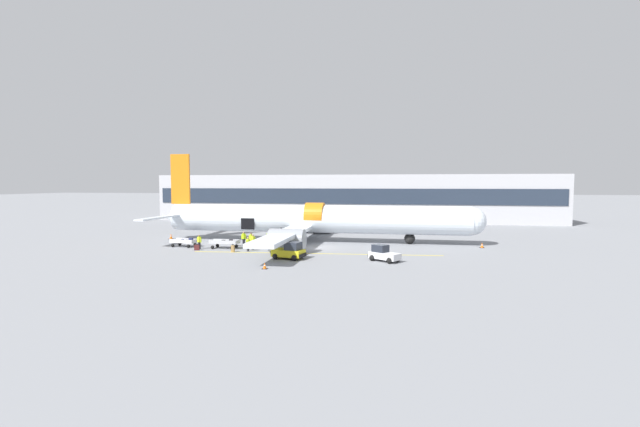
{
  "coord_description": "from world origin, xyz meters",
  "views": [
    {
      "loc": [
        8.86,
        -47.01,
        7.27
      ],
      "look_at": [
        -0.24,
        3.22,
        3.67
      ],
      "focal_mm": 24.0,
      "sensor_mm": 36.0,
      "label": 1
    }
  ],
  "objects_px": {
    "baggage_tug_lead": "(290,252)",
    "baggage_cart_loading": "(226,244)",
    "ground_crew_supervisor": "(253,241)",
    "ground_crew_loader_a": "(268,239)",
    "suitcase_on_tarmac_upright": "(233,249)",
    "baggage_tug_mid": "(383,254)",
    "baggage_cart_queued": "(185,243)",
    "ground_crew_loader_b": "(251,239)",
    "ground_crew_helper": "(244,238)",
    "airplane": "(311,220)",
    "ground_crew_driver": "(199,241)",
    "ground_crew_marshal": "(248,244)",
    "suitcase_on_tarmac_spare": "(197,247)"
  },
  "relations": [
    {
      "from": "baggage_cart_loading",
      "to": "ground_crew_supervisor",
      "type": "height_order",
      "value": "ground_crew_supervisor"
    },
    {
      "from": "ground_crew_supervisor",
      "to": "ground_crew_helper",
      "type": "height_order",
      "value": "ground_crew_supervisor"
    },
    {
      "from": "ground_crew_loader_a",
      "to": "suitcase_on_tarmac_upright",
      "type": "distance_m",
      "value": 5.13
    },
    {
      "from": "ground_crew_supervisor",
      "to": "ground_crew_loader_a",
      "type": "bearing_deg",
      "value": 65.32
    },
    {
      "from": "airplane",
      "to": "baggage_tug_mid",
      "type": "xyz_separation_m",
      "value": [
        9.42,
        -12.16,
        -2.06
      ]
    },
    {
      "from": "baggage_tug_lead",
      "to": "baggage_cart_loading",
      "type": "height_order",
      "value": "baggage_tug_lead"
    },
    {
      "from": "baggage_cart_queued",
      "to": "suitcase_on_tarmac_spare",
      "type": "bearing_deg",
      "value": -40.72
    },
    {
      "from": "baggage_cart_queued",
      "to": "ground_crew_supervisor",
      "type": "distance_m",
      "value": 8.37
    },
    {
      "from": "baggage_tug_lead",
      "to": "ground_crew_driver",
      "type": "relative_size",
      "value": 2.13
    },
    {
      "from": "baggage_tug_lead",
      "to": "suitcase_on_tarmac_spare",
      "type": "relative_size",
      "value": 4.69
    },
    {
      "from": "baggage_cart_loading",
      "to": "ground_crew_supervisor",
      "type": "bearing_deg",
      "value": -2.47
    },
    {
      "from": "ground_crew_driver",
      "to": "airplane",
      "type": "bearing_deg",
      "value": 36.81
    },
    {
      "from": "airplane",
      "to": "ground_crew_driver",
      "type": "relative_size",
      "value": 25.93
    },
    {
      "from": "baggage_cart_loading",
      "to": "ground_crew_helper",
      "type": "height_order",
      "value": "ground_crew_helper"
    },
    {
      "from": "airplane",
      "to": "baggage_tug_mid",
      "type": "distance_m",
      "value": 15.52
    },
    {
      "from": "baggage_cart_queued",
      "to": "suitcase_on_tarmac_spare",
      "type": "xyz_separation_m",
      "value": [
        2.52,
        -2.17,
        -0.18
      ]
    },
    {
      "from": "baggage_tug_mid",
      "to": "suitcase_on_tarmac_upright",
      "type": "height_order",
      "value": "baggage_tug_mid"
    },
    {
      "from": "ground_crew_loader_a",
      "to": "suitcase_on_tarmac_upright",
      "type": "xyz_separation_m",
      "value": [
        -2.57,
        -4.4,
        -0.56
      ]
    },
    {
      "from": "ground_crew_loader_b",
      "to": "baggage_tug_lead",
      "type": "bearing_deg",
      "value": -46.88
    },
    {
      "from": "baggage_tug_mid",
      "to": "ground_crew_driver",
      "type": "bearing_deg",
      "value": 169.04
    },
    {
      "from": "baggage_cart_loading",
      "to": "ground_crew_marshal",
      "type": "distance_m",
      "value": 3.51
    },
    {
      "from": "ground_crew_marshal",
      "to": "suitcase_on_tarmac_spare",
      "type": "distance_m",
      "value": 5.77
    },
    {
      "from": "baggage_tug_mid",
      "to": "ground_crew_helper",
      "type": "height_order",
      "value": "ground_crew_helper"
    },
    {
      "from": "ground_crew_loader_b",
      "to": "ground_crew_driver",
      "type": "xyz_separation_m",
      "value": [
        -5.2,
        -2.37,
        -0.04
      ]
    },
    {
      "from": "suitcase_on_tarmac_upright",
      "to": "suitcase_on_tarmac_spare",
      "type": "xyz_separation_m",
      "value": [
        -4.32,
        0.43,
        -0.06
      ]
    },
    {
      "from": "airplane",
      "to": "ground_crew_loader_b",
      "type": "relative_size",
      "value": 24.75
    },
    {
      "from": "baggage_tug_mid",
      "to": "ground_crew_supervisor",
      "type": "relative_size",
      "value": 1.88
    },
    {
      "from": "baggage_tug_lead",
      "to": "baggage_cart_queued",
      "type": "distance_m",
      "value": 14.88
    },
    {
      "from": "baggage_cart_queued",
      "to": "ground_crew_loader_b",
      "type": "height_order",
      "value": "ground_crew_loader_b"
    },
    {
      "from": "baggage_cart_queued",
      "to": "suitcase_on_tarmac_upright",
      "type": "xyz_separation_m",
      "value": [
        6.84,
        -2.6,
        -0.11
      ]
    },
    {
      "from": "airplane",
      "to": "ground_crew_driver",
      "type": "bearing_deg",
      "value": -143.19
    },
    {
      "from": "baggage_tug_mid",
      "to": "ground_crew_marshal",
      "type": "distance_m",
      "value": 14.87
    },
    {
      "from": "suitcase_on_tarmac_upright",
      "to": "baggage_tug_mid",
      "type": "bearing_deg",
      "value": -9.24
    },
    {
      "from": "ground_crew_loader_a",
      "to": "ground_crew_loader_b",
      "type": "height_order",
      "value": "ground_crew_loader_a"
    },
    {
      "from": "baggage_cart_queued",
      "to": "ground_crew_loader_b",
      "type": "relative_size",
      "value": 2.4
    },
    {
      "from": "baggage_tug_mid",
      "to": "suitcase_on_tarmac_spare",
      "type": "xyz_separation_m",
      "value": [
        -20.23,
        3.02,
        -0.35
      ]
    },
    {
      "from": "suitcase_on_tarmac_upright",
      "to": "suitcase_on_tarmac_spare",
      "type": "relative_size",
      "value": 1.17
    },
    {
      "from": "suitcase_on_tarmac_upright",
      "to": "ground_crew_helper",
      "type": "bearing_deg",
      "value": 96.09
    },
    {
      "from": "ground_crew_helper",
      "to": "ground_crew_loader_b",
      "type": "bearing_deg",
      "value": -35.66
    },
    {
      "from": "baggage_cart_loading",
      "to": "ground_crew_driver",
      "type": "xyz_separation_m",
      "value": [
        -2.73,
        -0.87,
        0.31
      ]
    },
    {
      "from": "baggage_cart_queued",
      "to": "ground_crew_loader_a",
      "type": "xyz_separation_m",
      "value": [
        9.41,
        1.8,
        0.45
      ]
    },
    {
      "from": "baggage_tug_mid",
      "to": "ground_crew_helper",
      "type": "xyz_separation_m",
      "value": [
        -16.41,
        7.19,
        0.22
      ]
    },
    {
      "from": "ground_crew_helper",
      "to": "airplane",
      "type": "bearing_deg",
      "value": 35.42
    },
    {
      "from": "ground_crew_marshal",
      "to": "airplane",
      "type": "bearing_deg",
      "value": 60.12
    },
    {
      "from": "baggage_cart_loading",
      "to": "suitcase_on_tarmac_upright",
      "type": "height_order",
      "value": "baggage_cart_loading"
    },
    {
      "from": "airplane",
      "to": "ground_crew_supervisor",
      "type": "height_order",
      "value": "airplane"
    },
    {
      "from": "airplane",
      "to": "ground_crew_marshal",
      "type": "bearing_deg",
      "value": -119.88
    },
    {
      "from": "baggage_tug_mid",
      "to": "ground_crew_loader_b",
      "type": "height_order",
      "value": "ground_crew_loader_b"
    },
    {
      "from": "ground_crew_loader_b",
      "to": "ground_crew_marshal",
      "type": "bearing_deg",
      "value": -76.84
    },
    {
      "from": "baggage_tug_mid",
      "to": "ground_crew_loader_b",
      "type": "relative_size",
      "value": 1.92
    }
  ]
}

